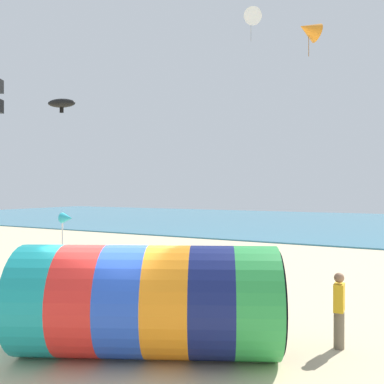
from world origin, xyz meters
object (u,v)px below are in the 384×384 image
object	(u,v)px
giant_inflatable_tube	(149,301)
kite_black_parafoil	(62,103)
kite_handler	(339,310)
kite_orange_delta	(309,30)
beach_flag	(67,222)
kite_white_delta	(251,17)

from	to	relation	value
giant_inflatable_tube	kite_black_parafoil	world-z (taller)	kite_black_parafoil
giant_inflatable_tube	kite_handler	world-z (taller)	giant_inflatable_tube
giant_inflatable_tube	kite_handler	distance (m)	4.37
kite_orange_delta	giant_inflatable_tube	bearing A→B (deg)	-90.33
kite_black_parafoil	beach_flag	bearing A→B (deg)	-42.79
kite_black_parafoil	kite_orange_delta	bearing A→B (deg)	28.17
giant_inflatable_tube	kite_white_delta	size ratio (longest dim) A/B	2.93
kite_black_parafoil	kite_white_delta	size ratio (longest dim) A/B	0.75
giant_inflatable_tube	kite_orange_delta	distance (m)	17.37
kite_handler	kite_white_delta	size ratio (longest dim) A/B	0.83
kite_white_delta	beach_flag	xyz separation A→B (m)	(-1.18, -13.63, -11.35)
kite_black_parafoil	kite_white_delta	xyz separation A→B (m)	(7.02, 8.22, 5.88)
kite_orange_delta	kite_white_delta	distance (m)	5.14
kite_handler	beach_flag	world-z (taller)	beach_flag
giant_inflatable_tube	kite_white_delta	xyz separation A→B (m)	(-3.91, 16.18, 12.72)
kite_black_parafoil	beach_flag	world-z (taller)	kite_black_parafoil
kite_white_delta	beach_flag	distance (m)	17.78
kite_black_parafoil	kite_white_delta	distance (m)	12.31
giant_inflatable_tube	kite_orange_delta	world-z (taller)	kite_orange_delta
kite_orange_delta	kite_white_delta	xyz separation A→B (m)	(-3.99, 2.33, 2.24)
giant_inflatable_tube	kite_black_parafoil	size ratio (longest dim) A/B	3.92
kite_handler	beach_flag	xyz separation A→B (m)	(-8.68, 0.08, 1.69)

